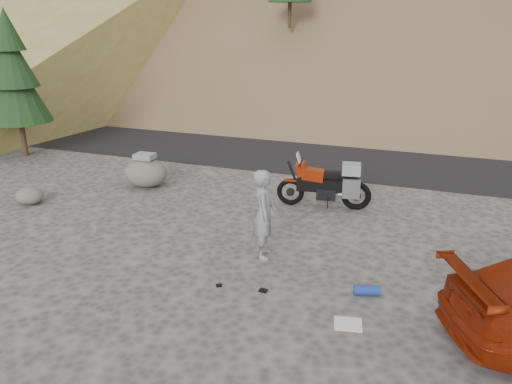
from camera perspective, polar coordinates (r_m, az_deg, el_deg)
ground at (r=10.57m, az=2.65°, el=-7.37°), size 140.00×140.00×0.00m
road at (r=18.83m, az=10.95°, el=4.52°), size 120.00×7.00×0.05m
conifer_verge at (r=19.38m, az=-26.01°, el=12.07°), size 2.20×2.20×5.04m
motorcycle at (r=13.08m, az=8.25°, el=0.83°), size 2.45×0.95×1.47m
man at (r=10.59m, az=0.91°, el=-7.28°), size 0.64×0.79×1.89m
boulder at (r=14.98m, az=-12.48°, el=2.27°), size 1.47×1.31×1.02m
small_rock at (r=14.63m, az=-24.46°, el=-0.39°), size 0.95×0.90×0.45m
gear_white_cloth at (r=8.59m, az=10.49°, el=-14.61°), size 0.52×0.48×0.02m
gear_blue_mat at (r=9.40m, az=12.52°, el=-10.92°), size 0.49×0.31×0.18m
gear_bottle at (r=9.12m, az=20.28°, el=-12.67°), size 0.08×0.08×0.21m
gear_funnel at (r=9.17m, az=24.05°, el=-13.21°), size 0.14×0.14×0.16m
gear_glove_a at (r=9.32m, az=0.83°, el=-11.20°), size 0.16×0.12×0.04m
gear_glove_b at (r=9.50m, az=-4.26°, el=-10.60°), size 0.13×0.12×0.03m
gear_blue_cloth at (r=8.58m, az=10.42°, el=-14.66°), size 0.39×0.32×0.01m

